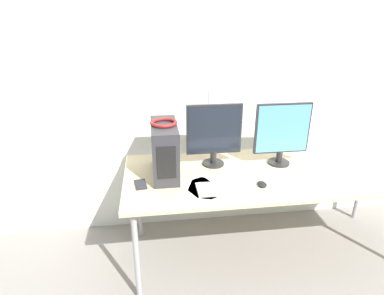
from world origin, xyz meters
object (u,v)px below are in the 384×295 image
Objects in this scene: monitor_right_near at (282,132)px; mouse at (262,184)px; headphones at (164,123)px; cell_phone at (141,184)px; monitor_main at (214,133)px; pc_tower at (165,150)px; keyboard at (226,188)px.

monitor_right_near is 0.49m from mouse.
headphones reaches higher than cell_phone.
headphones is 0.43m from monitor_main.
monitor_main is (0.39, 0.11, 0.07)m from pc_tower.
headphones is at bearing -176.35° from monitor_right_near.
headphones reaches higher than keyboard.
monitor_right_near reaches higher than cell_phone.
keyboard is 2.69× the size of cell_phone.
monitor_main is (0.39, 0.11, -0.14)m from headphones.
monitor_right_near reaches higher than pc_tower.
headphones is 0.39× the size of monitor_main.
monitor_main reaches higher than keyboard.
headphones is at bearing 90.00° from pc_tower.
headphones is 0.93m from monitor_right_near.
pc_tower is at bearing 143.99° from keyboard.
monitor_main reaches higher than headphones.
headphones reaches higher than mouse.
headphones is at bearing 143.91° from keyboard.
monitor_right_near is 3.29× the size of cell_phone.
pc_tower is 0.21m from headphones.
monitor_right_near is (0.53, -0.05, 0.00)m from monitor_main.
monitor_main reaches higher than pc_tower.
keyboard is at bearing -175.83° from mouse.
monitor_main is at bearing 16.38° from cell_phone.
monitor_right_near reaches higher than monitor_main.
mouse is (0.67, -0.27, -0.18)m from pc_tower.
keyboard is at bearing -21.78° from cell_phone.
keyboard is (-0.52, -0.35, -0.26)m from monitor_right_near.
mouse is at bearing -54.64° from monitor_main.
headphones is 2.17× the size of mouse.
pc_tower is at bearing -176.30° from monitor_right_near.
monitor_right_near reaches higher than headphones.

